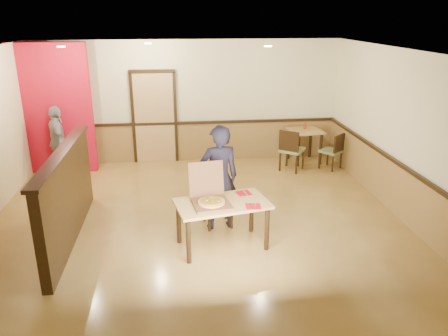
{
  "coord_description": "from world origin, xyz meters",
  "views": [
    {
      "loc": [
        -0.32,
        -6.55,
        3.36
      ],
      "look_at": [
        0.43,
        0.0,
        1.0
      ],
      "focal_mm": 35.0,
      "sensor_mm": 36.0,
      "label": 1
    }
  ],
  "objects_px": {
    "side_table": "(305,137)",
    "pizza_box": "(210,199)",
    "condiment": "(305,126)",
    "diner": "(219,178)",
    "diner_chair": "(217,195)",
    "side_chair_left": "(291,149)",
    "main_table": "(222,209)",
    "passerby": "(58,142)",
    "side_chair_right": "(333,150)"
  },
  "relations": [
    {
      "from": "side_table",
      "to": "side_chair_right",
      "type": "bearing_deg",
      "value": -50.75
    },
    {
      "from": "pizza_box",
      "to": "condiment",
      "type": "xyz_separation_m",
      "value": [
        2.54,
        3.86,
        0.06
      ]
    },
    {
      "from": "side_chair_left",
      "to": "passerby",
      "type": "bearing_deg",
      "value": 34.22
    },
    {
      "from": "side_table",
      "to": "main_table",
      "type": "bearing_deg",
      "value": -122.17
    },
    {
      "from": "diner",
      "to": "side_chair_left",
      "type": "bearing_deg",
      "value": -135.76
    },
    {
      "from": "main_table",
      "to": "side_chair_right",
      "type": "relative_size",
      "value": 1.78
    },
    {
      "from": "diner",
      "to": "condiment",
      "type": "bearing_deg",
      "value": -135.74
    },
    {
      "from": "main_table",
      "to": "pizza_box",
      "type": "distance_m",
      "value": 0.25
    },
    {
      "from": "diner_chair",
      "to": "diner",
      "type": "bearing_deg",
      "value": -87.98
    },
    {
      "from": "diner_chair",
      "to": "passerby",
      "type": "relative_size",
      "value": 0.6
    },
    {
      "from": "side_chair_left",
      "to": "condiment",
      "type": "height_order",
      "value": "side_chair_left"
    },
    {
      "from": "side_table",
      "to": "passerby",
      "type": "bearing_deg",
      "value": -176.39
    },
    {
      "from": "side_chair_left",
      "to": "pizza_box",
      "type": "bearing_deg",
      "value": 94.44
    },
    {
      "from": "main_table",
      "to": "side_table",
      "type": "distance_m",
      "value": 4.45
    },
    {
      "from": "main_table",
      "to": "condiment",
      "type": "relative_size",
      "value": 9.25
    },
    {
      "from": "diner_chair",
      "to": "condiment",
      "type": "bearing_deg",
      "value": 43.97
    },
    {
      "from": "condiment",
      "to": "diner",
      "type": "bearing_deg",
      "value": -126.27
    },
    {
      "from": "pizza_box",
      "to": "passerby",
      "type": "bearing_deg",
      "value": 121.85
    },
    {
      "from": "side_chair_right",
      "to": "side_table",
      "type": "xyz_separation_m",
      "value": [
        -0.49,
        0.6,
        0.14
      ]
    },
    {
      "from": "diner_chair",
      "to": "side_table",
      "type": "xyz_separation_m",
      "value": [
        2.38,
        2.99,
        0.09
      ]
    },
    {
      "from": "main_table",
      "to": "diner_chair",
      "type": "xyz_separation_m",
      "value": [
        -0.01,
        0.78,
        -0.11
      ]
    },
    {
      "from": "diner_chair",
      "to": "side_chair_right",
      "type": "xyz_separation_m",
      "value": [
        2.86,
        2.39,
        -0.05
      ]
    },
    {
      "from": "side_table",
      "to": "condiment",
      "type": "bearing_deg",
      "value": 89.02
    },
    {
      "from": "passerby",
      "to": "condiment",
      "type": "relative_size",
      "value": 9.56
    },
    {
      "from": "passerby",
      "to": "diner",
      "type": "bearing_deg",
      "value": -154.67
    },
    {
      "from": "side_chair_left",
      "to": "diner",
      "type": "relative_size",
      "value": 0.55
    },
    {
      "from": "diner",
      "to": "condiment",
      "type": "relative_size",
      "value": 10.83
    },
    {
      "from": "pizza_box",
      "to": "side_chair_left",
      "type": "bearing_deg",
      "value": 48.49
    },
    {
      "from": "side_table",
      "to": "pizza_box",
      "type": "distance_m",
      "value": 4.57
    },
    {
      "from": "diner_chair",
      "to": "side_chair_left",
      "type": "height_order",
      "value": "side_chair_left"
    },
    {
      "from": "passerby",
      "to": "diner_chair",
      "type": "bearing_deg",
      "value": -153.38
    },
    {
      "from": "diner_chair",
      "to": "side_table",
      "type": "relative_size",
      "value": 1.14
    },
    {
      "from": "main_table",
      "to": "diner_chair",
      "type": "distance_m",
      "value": 0.79
    },
    {
      "from": "main_table",
      "to": "diner_chair",
      "type": "relative_size",
      "value": 1.6
    },
    {
      "from": "passerby",
      "to": "pizza_box",
      "type": "bearing_deg",
      "value": -162.57
    },
    {
      "from": "diner_chair",
      "to": "side_chair_right",
      "type": "relative_size",
      "value": 1.11
    },
    {
      "from": "side_table",
      "to": "passerby",
      "type": "relative_size",
      "value": 0.53
    },
    {
      "from": "side_table",
      "to": "condiment",
      "type": "relative_size",
      "value": 5.08
    },
    {
      "from": "main_table",
      "to": "side_table",
      "type": "relative_size",
      "value": 1.82
    },
    {
      "from": "main_table",
      "to": "passerby",
      "type": "distance_m",
      "value": 4.64
    },
    {
      "from": "side_chair_left",
      "to": "diner",
      "type": "bearing_deg",
      "value": 90.89
    },
    {
      "from": "side_table",
      "to": "passerby",
      "type": "height_order",
      "value": "passerby"
    },
    {
      "from": "diner_chair",
      "to": "diner",
      "type": "relative_size",
      "value": 0.53
    },
    {
      "from": "passerby",
      "to": "pizza_box",
      "type": "height_order",
      "value": "passerby"
    },
    {
      "from": "diner_chair",
      "to": "side_chair_left",
      "type": "xyz_separation_m",
      "value": [
        1.88,
        2.38,
        0.02
      ]
    },
    {
      "from": "condiment",
      "to": "passerby",
      "type": "bearing_deg",
      "value": -175.67
    },
    {
      "from": "diner_chair",
      "to": "side_chair_right",
      "type": "distance_m",
      "value": 3.73
    },
    {
      "from": "side_chair_right",
      "to": "side_table",
      "type": "height_order",
      "value": "side_chair_right"
    },
    {
      "from": "diner",
      "to": "diner_chair",
      "type": "bearing_deg",
      "value": -89.29
    },
    {
      "from": "side_chair_right",
      "to": "passerby",
      "type": "height_order",
      "value": "passerby"
    }
  ]
}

